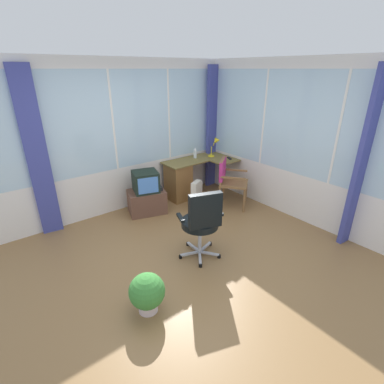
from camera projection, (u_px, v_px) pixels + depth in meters
ground at (187, 261)px, 3.92m from camera, size 5.45×4.99×0.06m
north_window_panel at (114, 140)px, 4.85m from camera, size 4.45×0.07×2.58m
east_window_panel at (296, 143)px, 4.68m from camera, size 0.07×3.99×2.58m
curtain_north_left at (37, 156)px, 4.12m from camera, size 0.30×0.11×2.48m
curtain_corner at (212, 129)px, 5.99m from camera, size 0.30×0.11×2.48m
curtain_east_far at (363, 162)px, 3.86m from camera, size 0.30×0.10×2.48m
desk at (181, 179)px, 5.63m from camera, size 1.35×0.86×0.74m
desk_lamp at (216, 144)px, 5.79m from camera, size 0.24×0.21×0.40m
tv_remote at (229, 158)px, 5.73m from camera, size 0.10×0.15×0.02m
spray_bottle at (195, 153)px, 5.74m from camera, size 0.06×0.06×0.22m
wooden_armchair at (228, 176)px, 5.25m from camera, size 0.67×0.67×0.90m
office_chair at (202, 220)px, 3.72m from camera, size 0.63×0.59×1.01m
tv_on_stand at (147, 195)px, 5.07m from camera, size 0.74×0.61×0.78m
space_heater at (197, 195)px, 5.22m from camera, size 0.33×0.27×0.55m
potted_plant at (147, 292)px, 2.99m from camera, size 0.38×0.38×0.46m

